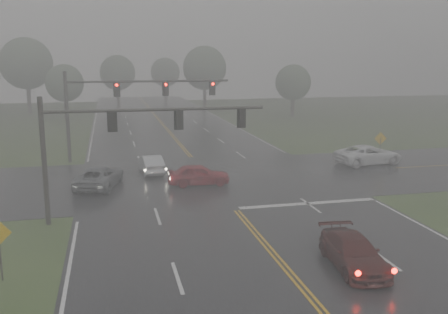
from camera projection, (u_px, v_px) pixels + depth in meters
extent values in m
cube|color=black|center=(215.00, 185.00, 34.15)|extent=(18.00, 160.00, 0.02)
cube|color=black|center=(209.00, 178.00, 36.06)|extent=(120.00, 14.00, 0.02)
cube|color=silver|center=(308.00, 204.00, 29.80)|extent=(8.50, 0.50, 0.01)
imported|color=#3B0C0A|center=(353.00, 268.00, 20.74)|extent=(2.21, 4.66, 1.31)
imported|color=maroon|center=(199.00, 185.00, 34.23)|extent=(4.32, 1.96, 1.44)
imported|color=silver|center=(151.00, 173.00, 37.77)|extent=(1.78, 4.28, 1.38)
imported|color=#575B5F|center=(100.00, 187.00, 33.58)|extent=(3.65, 5.53, 1.41)
imported|color=white|center=(368.00, 164.00, 40.93)|extent=(5.88, 3.29, 1.55)
cylinder|color=black|center=(44.00, 162.00, 25.53)|extent=(0.26, 0.26, 6.68)
cylinder|color=black|center=(41.00, 111.00, 25.02)|extent=(0.17, 0.17, 0.74)
cylinder|color=black|center=(157.00, 110.00, 26.32)|extent=(11.65, 0.17, 0.17)
cube|color=black|center=(112.00, 121.00, 25.91)|extent=(0.32, 0.26, 0.97)
cube|color=black|center=(112.00, 121.00, 26.05)|extent=(0.51, 0.03, 1.16)
cube|color=black|center=(179.00, 120.00, 26.69)|extent=(0.32, 0.26, 0.97)
cube|color=black|center=(179.00, 119.00, 26.83)|extent=(0.51, 0.03, 1.16)
cube|color=black|center=(242.00, 118.00, 27.46)|extent=(0.32, 0.26, 0.97)
cube|color=black|center=(241.00, 117.00, 27.61)|extent=(0.51, 0.03, 1.16)
cylinder|color=black|center=(67.00, 117.00, 41.05)|extent=(0.29, 0.29, 7.52)
cylinder|color=black|center=(65.00, 81.00, 40.48)|extent=(0.19, 0.19, 0.84)
cylinder|color=black|center=(149.00, 81.00, 41.99)|extent=(13.60, 0.19, 0.19)
cube|color=black|center=(117.00, 89.00, 41.51)|extent=(0.36, 0.29, 1.10)
cube|color=black|center=(117.00, 89.00, 41.67)|extent=(0.57, 0.03, 1.31)
cylinder|color=#FF0C05|center=(117.00, 85.00, 41.29)|extent=(0.23, 0.06, 0.23)
cube|color=black|center=(166.00, 89.00, 42.42)|extent=(0.36, 0.29, 1.10)
cube|color=black|center=(165.00, 88.00, 42.58)|extent=(0.57, 0.03, 1.31)
cylinder|color=#FF0C05|center=(166.00, 85.00, 42.19)|extent=(0.23, 0.06, 0.23)
cube|color=black|center=(213.00, 88.00, 43.32)|extent=(0.36, 0.29, 1.10)
cube|color=black|center=(212.00, 88.00, 43.48)|extent=(0.57, 0.03, 1.31)
cylinder|color=#FF0C05|center=(213.00, 84.00, 43.10)|extent=(0.23, 0.06, 0.23)
cylinder|color=black|center=(0.00, 257.00, 19.38)|extent=(0.07, 0.07, 1.97)
cylinder|color=black|center=(380.00, 151.00, 41.22)|extent=(0.07, 0.07, 2.05)
cube|color=gold|center=(381.00, 138.00, 41.05)|extent=(1.08, 0.12, 1.08)
cylinder|color=#30261F|center=(66.00, 109.00, 70.40)|extent=(0.54, 0.54, 2.96)
sphere|color=#344830|center=(64.00, 83.00, 69.69)|extent=(5.26, 5.26, 5.26)
cylinder|color=#30261F|center=(205.00, 98.00, 82.80)|extent=(0.55, 0.55, 4.03)
sphere|color=#344830|center=(205.00, 68.00, 81.84)|extent=(7.16, 7.16, 7.16)
cylinder|color=#30261F|center=(119.00, 97.00, 88.45)|extent=(0.61, 0.61, 3.47)
sphere|color=#344830|center=(118.00, 73.00, 87.62)|extent=(6.18, 6.18, 6.18)
cylinder|color=#30261F|center=(292.00, 107.00, 73.22)|extent=(0.56, 0.56, 2.93)
sphere|color=#344830|center=(293.00, 82.00, 72.52)|extent=(5.21, 5.21, 5.21)
cylinder|color=#30261F|center=(29.00, 99.00, 77.70)|extent=(0.61, 0.61, 4.48)
sphere|color=#344830|center=(26.00, 63.00, 76.63)|extent=(7.96, 7.96, 7.96)
cylinder|color=#30261F|center=(166.00, 92.00, 101.08)|extent=(0.59, 0.59, 3.31)
sphere|color=#344830|center=(165.00, 72.00, 100.29)|extent=(5.88, 5.88, 5.88)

